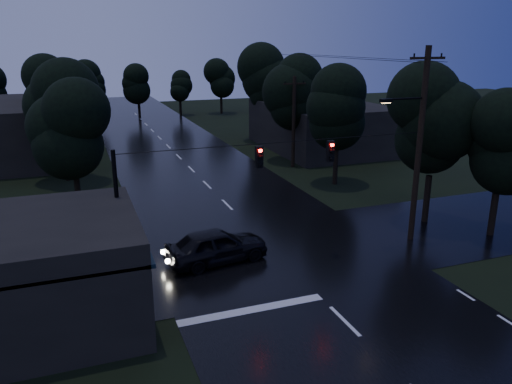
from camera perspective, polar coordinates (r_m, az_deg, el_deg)
main_road at (r=41.69m, az=-7.40°, el=2.56°), size 12.00×120.00×0.02m
cross_street at (r=25.35m, az=2.09°, el=-6.83°), size 60.00×9.00×0.02m
building_far_right at (r=49.76m, az=7.41°, el=7.47°), size 10.00×14.00×4.40m
building_far_left at (r=50.27m, az=-26.09°, el=6.35°), size 10.00×16.00×5.00m
utility_pole_main at (r=26.63m, az=18.04°, el=5.38°), size 3.50×0.30×10.00m
utility_pole_far at (r=41.69m, az=4.33°, el=8.10°), size 2.00×0.30×7.50m
anchor_pole_left at (r=21.70m, az=-15.43°, el=-3.09°), size 0.18×0.18×6.00m
span_signals at (r=23.06m, az=4.47°, el=4.45°), size 15.00×0.37×1.12m
tree_corner_near at (r=29.66m, az=19.77°, el=7.76°), size 4.48×4.48×9.44m
tree_corner_far at (r=29.00m, az=26.45°, el=5.29°), size 3.92×3.92×8.26m
tree_left_a at (r=31.81m, az=-20.39°, el=6.87°), size 3.92×3.92×8.26m
tree_left_b at (r=39.69m, az=-21.49°, el=9.10°), size 4.20×4.20×8.85m
tree_left_c at (r=49.62m, az=-22.19°, el=10.78°), size 4.48×4.48×9.44m
tree_right_a at (r=36.48m, az=9.38°, el=9.44°), size 4.20×4.20×8.85m
tree_right_b at (r=43.77m, az=4.86°, el=11.29°), size 4.48×4.48×9.44m
tree_right_c at (r=53.15m, az=0.78°, el=12.72°), size 4.76×4.76×10.03m
car at (r=23.97m, az=-4.51°, el=-6.13°), size 5.14×2.64×1.67m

